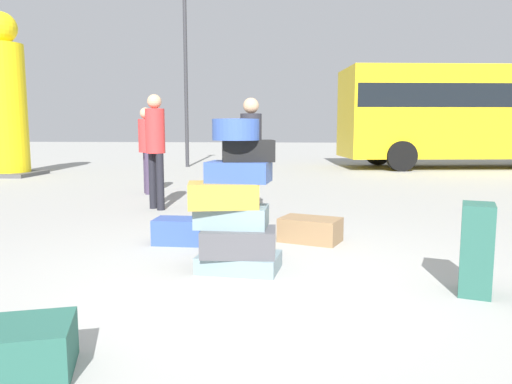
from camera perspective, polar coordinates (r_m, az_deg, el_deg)
ground_plane at (r=4.13m, az=0.09°, el=-10.56°), size 80.00×80.00×0.00m
suitcase_tower at (r=4.38m, az=-2.41°, el=-1.67°), size 0.87×0.57×1.36m
suitcase_brown_behind_tower at (r=5.58m, az=6.36°, el=-4.39°), size 0.76×0.62×0.27m
suitcase_teal_white_trunk at (r=2.93m, az=-26.90°, el=-16.26°), size 0.73×0.61×0.27m
suitcase_teal_upright_blue at (r=4.14m, az=24.33°, el=-6.10°), size 0.32×0.38×0.71m
suitcase_navy_left_side at (r=5.51m, az=-8.45°, el=-4.52°), size 0.65×0.38×0.28m
person_bearded_onlooker at (r=7.81m, az=-11.66°, el=5.83°), size 0.30×0.30×1.79m
person_tourist_with_camera at (r=6.92m, az=-0.58°, el=5.34°), size 0.30×0.34×1.70m
person_passerby_in_red at (r=9.73m, az=-12.66°, el=5.63°), size 0.30×0.32×1.67m
yellow_dummy_statue at (r=14.75m, az=-27.15°, el=9.11°), size 1.46×1.46×4.28m
parked_bus at (r=17.35m, az=24.02°, el=8.66°), size 8.54×3.53×3.15m
lamp_post at (r=16.54m, az=-8.25°, el=16.25°), size 0.36×0.36×5.82m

